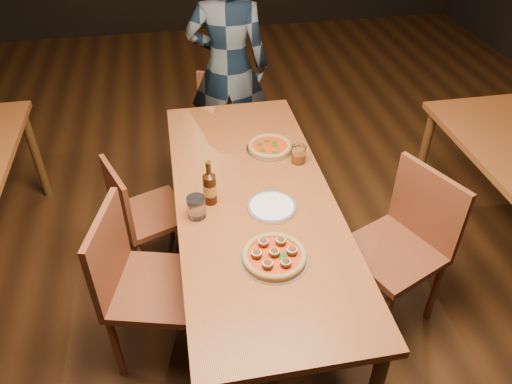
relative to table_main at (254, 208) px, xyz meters
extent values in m
plane|color=black|center=(0.00, 0.00, -0.68)|extent=(9.00, 9.00, 0.00)
cube|color=maroon|center=(0.00, 0.00, 0.05)|extent=(0.80, 2.00, 0.04)
cylinder|color=#533317|center=(-0.34, 0.94, -0.32)|extent=(0.06, 0.06, 0.71)
cylinder|color=#533317|center=(0.34, 0.94, -0.32)|extent=(0.06, 0.06, 0.71)
cylinder|color=#533317|center=(-1.36, 1.24, -0.32)|extent=(0.06, 0.06, 0.71)
cylinder|color=#533317|center=(1.36, 0.74, -0.32)|extent=(0.06, 0.06, 0.71)
cylinder|color=#533317|center=(2.04, 0.74, -0.32)|extent=(0.06, 0.06, 0.71)
cylinder|color=#B7B7BF|center=(0.01, -0.45, 0.07)|extent=(0.31, 0.31, 0.01)
cylinder|color=#A77445|center=(0.01, -0.45, 0.08)|extent=(0.28, 0.28, 0.02)
torus|color=#A77445|center=(0.01, -0.45, 0.09)|extent=(0.29, 0.29, 0.03)
cylinder|color=#A5090D|center=(0.01, -0.45, 0.09)|extent=(0.23, 0.23, 0.00)
cylinder|color=#B7B7BF|center=(0.17, 0.42, 0.07)|extent=(0.27, 0.27, 0.01)
cylinder|color=#A77445|center=(0.17, 0.42, 0.09)|extent=(0.25, 0.25, 0.02)
torus|color=#A77445|center=(0.17, 0.42, 0.09)|extent=(0.25, 0.25, 0.03)
cylinder|color=#A5090D|center=(0.17, 0.42, 0.09)|extent=(0.19, 0.19, 0.00)
cylinder|color=white|center=(0.07, -0.11, 0.08)|extent=(0.24, 0.24, 0.02)
cylinder|color=black|center=(-0.22, 0.00, 0.15)|extent=(0.07, 0.07, 0.16)
cylinder|color=black|center=(-0.22, 0.00, 0.27)|extent=(0.03, 0.03, 0.08)
cylinder|color=#C7802F|center=(-0.22, 0.00, 0.15)|extent=(0.07, 0.07, 0.06)
cylinder|color=white|center=(-0.30, -0.10, 0.13)|extent=(0.09, 0.09, 0.11)
cylinder|color=#9B4B11|center=(0.30, 0.27, 0.12)|extent=(0.08, 0.08, 0.10)
imported|color=black|center=(0.07, 1.42, 0.14)|extent=(0.66, 0.49, 1.63)
camera|label=1|loc=(-0.35, -1.96, 1.66)|focal=35.00mm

